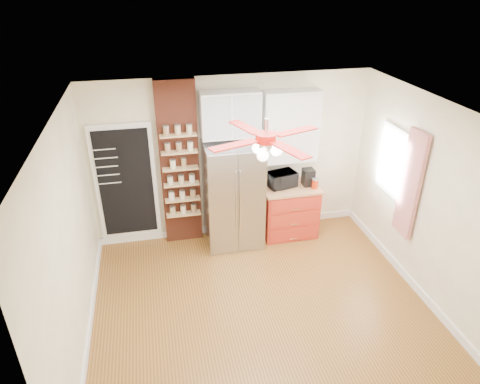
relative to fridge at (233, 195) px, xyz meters
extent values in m
plane|color=#905E24|center=(0.05, -1.63, -0.88)|extent=(4.50, 4.50, 0.00)
plane|color=white|center=(0.05, -1.63, 1.83)|extent=(4.50, 4.50, 0.00)
cube|color=#FFF8CD|center=(0.05, 0.37, 0.48)|extent=(4.50, 0.02, 2.70)
cube|color=#FFF8CD|center=(0.05, -3.63, 0.48)|extent=(4.50, 0.02, 2.70)
cube|color=#FFF8CD|center=(-2.20, -1.63, 0.48)|extent=(0.02, 4.00, 2.70)
cube|color=#FFF8CD|center=(2.30, -1.63, 0.48)|extent=(0.02, 4.00, 2.70)
cube|color=white|center=(-1.65, 0.34, 0.23)|extent=(0.95, 0.04, 1.95)
cube|color=black|center=(-1.65, 0.32, 0.23)|extent=(0.82, 0.02, 1.78)
cube|color=brown|center=(-0.80, 0.29, 0.48)|extent=(0.60, 0.16, 2.70)
cube|color=#B1B1B6|center=(0.00, 0.00, 0.00)|extent=(0.90, 0.70, 1.75)
cube|color=white|center=(0.00, 0.20, 1.27)|extent=(0.90, 0.35, 0.70)
cube|color=#B32B1A|center=(0.97, 0.05, -0.45)|extent=(0.90, 0.60, 0.86)
cube|color=#B07C4C|center=(0.97, 0.05, 0.01)|extent=(0.94, 0.64, 0.04)
cube|color=white|center=(0.97, 0.22, 1.00)|extent=(0.90, 0.30, 1.15)
cube|color=white|center=(2.28, -0.73, 0.68)|extent=(0.04, 0.75, 1.05)
cube|color=red|center=(2.23, -1.28, 0.57)|extent=(0.06, 0.40, 1.55)
cylinder|color=silver|center=(0.05, -1.63, 1.68)|extent=(0.05, 0.05, 0.20)
cylinder|color=#951009|center=(0.05, -1.63, 1.56)|extent=(0.24, 0.24, 0.10)
sphere|color=white|center=(0.05, -1.63, 1.40)|extent=(0.13, 0.13, 0.13)
imported|color=black|center=(0.83, 0.09, 0.15)|extent=(0.52, 0.41, 0.25)
cube|color=black|center=(1.27, 0.05, 0.17)|extent=(0.18, 0.19, 0.28)
cylinder|color=red|center=(1.34, -0.09, 0.10)|extent=(0.12, 0.12, 0.15)
cylinder|color=#B00926|center=(1.27, 0.02, 0.09)|extent=(0.13, 0.13, 0.13)
cylinder|color=beige|center=(-0.91, 0.13, 0.57)|extent=(0.10, 0.10, 0.14)
cylinder|color=olive|center=(-0.74, 0.16, 0.57)|extent=(0.10, 0.10, 0.14)
camera|label=1|loc=(-1.18, -5.92, 3.20)|focal=32.00mm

